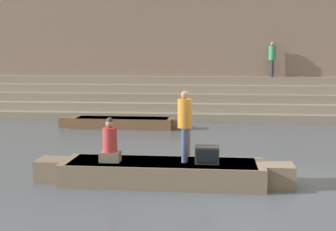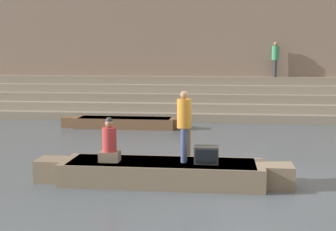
{
  "view_description": "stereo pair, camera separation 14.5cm",
  "coord_description": "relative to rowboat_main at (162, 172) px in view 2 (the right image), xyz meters",
  "views": [
    {
      "loc": [
        -0.66,
        -10.99,
        2.93
      ],
      "look_at": [
        -1.85,
        0.53,
        1.41
      ],
      "focal_mm": 50.0,
      "sensor_mm": 36.0,
      "label": 1
    },
    {
      "loc": [
        -0.51,
        -10.97,
        2.93
      ],
      "look_at": [
        -1.85,
        0.53,
        1.41
      ],
      "focal_mm": 50.0,
      "sensor_mm": 36.0,
      "label": 2
    }
  ],
  "objects": [
    {
      "name": "person_on_steps",
      "position": [
        3.79,
        12.15,
        2.54
      ],
      "size": [
        0.33,
        0.33,
        1.63
      ],
      "rotation": [
        0.0,
        0.0,
        0.69
      ],
      "color": "#28282D",
      "rests_on": "ghat_steps"
    },
    {
      "name": "moored_boat_shore",
      "position": [
        -2.52,
        7.89,
        -0.05
      ],
      "size": [
        5.1,
        1.06,
        0.41
      ],
      "rotation": [
        0.0,
        0.0,
        -0.04
      ],
      "color": "brown",
      "rests_on": "ground"
    },
    {
      "name": "ghat_steps",
      "position": [
        1.85,
        11.38,
        0.42
      ],
      "size": [
        36.0,
        2.9,
        1.87
      ],
      "color": "gray",
      "rests_on": "ground"
    },
    {
      "name": "back_wall",
      "position": [
        1.85,
        13.03,
        2.92
      ],
      "size": [
        34.2,
        1.28,
        6.43
      ],
      "color": "#7F6B5B",
      "rests_on": "ground"
    },
    {
      "name": "ground_plane",
      "position": [
        1.85,
        0.67,
        -0.27
      ],
      "size": [
        120.0,
        120.0,
        0.0
      ],
      "primitive_type": "plane",
      "color": "#4C5660"
    },
    {
      "name": "mooring_post",
      "position": [
        0.45,
        1.69,
        0.31
      ],
      "size": [
        0.18,
        0.18,
        1.15
      ],
      "primitive_type": "cylinder",
      "color": "brown",
      "rests_on": "ground"
    },
    {
      "name": "rowboat_main",
      "position": [
        0.0,
        0.0,
        0.0
      ],
      "size": [
        5.85,
        1.42,
        0.51
      ],
      "rotation": [
        0.0,
        0.0,
        -0.03
      ],
      "color": "#756651",
      "rests_on": "ground"
    },
    {
      "name": "person_standing",
      "position": [
        0.5,
        0.05,
        1.17
      ],
      "size": [
        0.32,
        0.32,
        1.61
      ],
      "rotation": [
        0.0,
        0.0,
        -0.09
      ],
      "color": "#3D4C75",
      "rests_on": "rowboat_main"
    },
    {
      "name": "person_rowing",
      "position": [
        -1.18,
        -0.12,
        0.65
      ],
      "size": [
        0.45,
        0.36,
        1.02
      ],
      "rotation": [
        0.0,
        0.0,
        0.07
      ],
      "color": "#756656",
      "rests_on": "rowboat_main"
    },
    {
      "name": "tv_set",
      "position": [
        1.01,
        -0.04,
        0.43
      ],
      "size": [
        0.54,
        0.39,
        0.38
      ],
      "rotation": [
        0.0,
        0.0,
        0.13
      ],
      "color": "#2D2D2D",
      "rests_on": "rowboat_main"
    }
  ]
}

